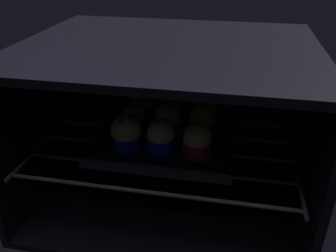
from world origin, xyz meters
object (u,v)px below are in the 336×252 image
(muffin_row0_col2, at_px, (197,141))
(muffin_row2_col0, at_px, (143,104))
(muffin_row1_col2, at_px, (201,122))
(muffin_row2_col1, at_px, (175,107))
(muffin_row1_col1, at_px, (166,120))
(muffin_row0_col0, at_px, (126,133))
(baking_tray, at_px, (168,135))
(muffin_row0_col1, at_px, (162,137))
(muffin_row1_col0, at_px, (134,118))
(muffin_row2_col2, at_px, (205,109))

(muffin_row0_col2, bearing_deg, muffin_row2_col0, 134.71)
(muffin_row1_col2, xyz_separation_m, muffin_row2_col1, (-0.07, 0.07, -0.00))
(muffin_row1_col1, relative_size, muffin_row2_col1, 1.08)
(muffin_row0_col0, relative_size, muffin_row2_col0, 1.07)
(baking_tray, bearing_deg, muffin_row0_col1, -87.55)
(muffin_row0_col1, distance_m, muffin_row2_col1, 0.15)
(muffin_row0_col0, bearing_deg, muffin_row1_col1, 47.33)
(muffin_row1_col1, bearing_deg, muffin_row0_col1, -84.86)
(muffin_row0_col0, xyz_separation_m, muffin_row0_col2, (0.15, 0.00, -0.00))
(muffin_row1_col1, relative_size, muffin_row2_col0, 1.09)
(muffin_row1_col1, bearing_deg, muffin_row0_col0, -132.67)
(muffin_row0_col0, height_order, muffin_row1_col0, muffin_row0_col0)
(muffin_row0_col0, relative_size, muffin_row0_col2, 1.06)
(muffin_row0_col2, distance_m, muffin_row1_col2, 0.08)
(muffin_row0_col2, height_order, muffin_row2_col1, same)
(baking_tray, xyz_separation_m, muffin_row0_col2, (0.07, -0.07, 0.04))
(muffin_row2_col1, relative_size, muffin_row2_col2, 1.01)
(muffin_row0_col1, distance_m, muffin_row1_col2, 0.10)
(muffin_row0_col0, distance_m, muffin_row1_col0, 0.08)
(muffin_row1_col0, xyz_separation_m, muffin_row1_col1, (0.07, -0.00, 0.00))
(muffin_row0_col2, xyz_separation_m, muffin_row2_col2, (0.00, 0.15, -0.00))
(muffin_row0_col0, height_order, muffin_row2_col0, muffin_row0_col0)
(muffin_row2_col2, bearing_deg, baking_tray, -134.52)
(muffin_row1_col0, xyz_separation_m, muffin_row1_col2, (0.15, 0.00, 0.00))
(baking_tray, relative_size, muffin_row2_col0, 4.27)
(baking_tray, relative_size, muffin_row1_col2, 4.16)
(muffin_row1_col0, bearing_deg, muffin_row0_col1, -43.39)
(muffin_row1_col0, height_order, muffin_row1_col1, muffin_row1_col1)
(muffin_row0_col2, distance_m, muffin_row2_col2, 0.15)
(muffin_row1_col1, xyz_separation_m, muffin_row2_col0, (-0.07, 0.08, -0.00))
(muffin_row1_col0, xyz_separation_m, muffin_row2_col1, (0.08, 0.07, 0.00))
(baking_tray, xyz_separation_m, muffin_row2_col2, (0.07, 0.08, 0.04))
(muffin_row2_col0, relative_size, muffin_row2_col1, 0.99)
(muffin_row0_col2, xyz_separation_m, muffin_row1_col0, (-0.15, 0.08, -0.00))
(muffin_row2_col2, bearing_deg, muffin_row2_col1, -178.40)
(muffin_row0_col1, bearing_deg, muffin_row1_col0, 136.61)
(muffin_row2_col1, bearing_deg, muffin_row1_col1, -95.26)
(muffin_row2_col1, bearing_deg, muffin_row0_col2, -64.69)
(muffin_row1_col1, distance_m, muffin_row2_col0, 0.11)
(muffin_row0_col2, height_order, muffin_row1_col1, muffin_row1_col1)
(muffin_row0_col0, bearing_deg, baking_tray, 45.95)
(muffin_row0_col0, distance_m, muffin_row0_col1, 0.08)
(muffin_row0_col2, xyz_separation_m, muffin_row2_col0, (-0.15, 0.15, -0.00))
(muffin_row1_col0, height_order, muffin_row2_col0, muffin_row1_col0)
(muffin_row0_col1, distance_m, muffin_row2_col2, 0.17)
(muffin_row0_col1, height_order, muffin_row2_col0, muffin_row0_col1)
(muffin_row1_col2, bearing_deg, muffin_row2_col2, 89.12)
(muffin_row1_col1, bearing_deg, muffin_row2_col2, 44.19)
(baking_tray, bearing_deg, muffin_row1_col1, -178.15)
(muffin_row1_col1, distance_m, muffin_row1_col2, 0.08)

